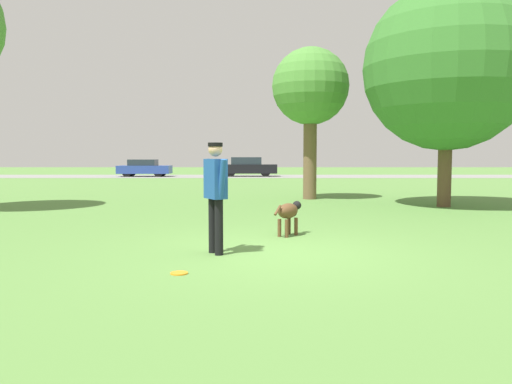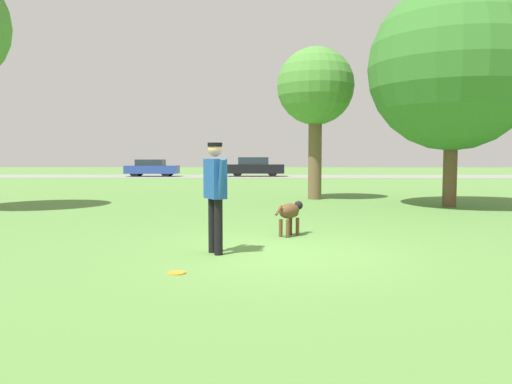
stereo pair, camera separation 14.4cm
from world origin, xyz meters
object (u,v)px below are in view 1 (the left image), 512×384
object	(u,v)px
frisbee	(180,273)
parked_car_blue	(145,168)
parked_car_black	(248,167)
dog	(289,212)
person	(216,188)
tree_near_right	(448,68)
tree_mid_center	(311,89)

from	to	relation	value
frisbee	parked_car_blue	xyz separation A→B (m)	(-7.27, 30.52, 0.62)
parked_car_blue	parked_car_black	xyz separation A→B (m)	(7.63, 0.26, 0.07)
dog	parked_car_blue	bearing A→B (deg)	52.82
person	parked_car_blue	bearing A→B (deg)	165.55
dog	tree_near_right	xyz separation A→B (m)	(5.01, 5.45, 3.66)
dog	frisbee	xyz separation A→B (m)	(-1.62, -3.09, -0.44)
parked_car_blue	frisbee	bearing A→B (deg)	-76.30
person	frisbee	bearing A→B (deg)	-44.65
dog	parked_car_blue	xyz separation A→B (m)	(-8.89, 27.43, 0.18)
parked_car_blue	parked_car_black	size ratio (longest dim) A/B	0.89
person	frisbee	distance (m)	1.71
parked_car_black	dog	bearing A→B (deg)	-88.84
tree_near_right	parked_car_black	size ratio (longest dim) A/B	1.53
dog	tree_near_right	distance (m)	8.26
dog	frisbee	size ratio (longest dim) A/B	3.47
tree_mid_center	parked_car_blue	bearing A→B (deg)	117.76
person	dog	world-z (taller)	person
parked_car_blue	parked_car_black	bearing A→B (deg)	2.24
tree_mid_center	parked_car_black	bearing A→B (deg)	97.37
dog	tree_mid_center	distance (m)	8.91
tree_mid_center	parked_car_black	world-z (taller)	tree_mid_center
dog	parked_car_black	size ratio (longest dim) A/B	0.18
tree_near_right	parked_car_blue	bearing A→B (deg)	122.30
tree_near_right	tree_mid_center	xyz separation A→B (m)	(-3.73, 2.68, -0.25)
tree_near_right	tree_mid_center	world-z (taller)	tree_near_right
dog	parked_car_black	xyz separation A→B (m)	(-1.26, 27.69, 0.26)
frisbee	tree_near_right	world-z (taller)	tree_near_right
person	frisbee	xyz separation A→B (m)	(-0.37, -1.32, -1.02)
dog	frisbee	world-z (taller)	dog
parked_car_blue	parked_car_black	world-z (taller)	parked_car_black
tree_near_right	tree_mid_center	bearing A→B (deg)	144.36
tree_mid_center	parked_car_black	distance (m)	19.97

